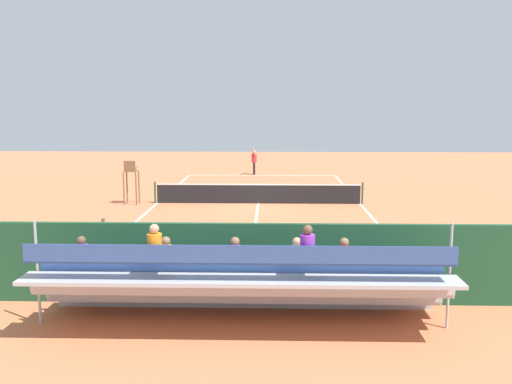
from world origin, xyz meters
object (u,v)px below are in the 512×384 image
Objects in this scene: tennis_net at (258,193)px; bleacher_stand at (239,282)px; umpire_chair at (131,177)px; courtside_bench at (371,273)px; tennis_ball_near at (285,179)px; tennis_player at (254,160)px; line_judge at (101,254)px; equipment_bag at (312,288)px; tennis_racket at (240,174)px.

bleacher_stand reaches higher than tennis_net.
umpire_chair is 16.03m from courtside_bench.
bleacher_stand reaches higher than tennis_ball_near.
tennis_player reaches higher than tennis_ball_near.
tennis_player is (3.77, -24.73, 0.46)m from courtside_bench.
courtside_bench is at bearing -179.67° from line_judge.
tennis_ball_near is at bearing -130.17° from umpire_chair.
tennis_net is 11.49m from tennis_player.
equipment_bag reaches higher than tennis_racket.
equipment_bag is (-7.90, 13.09, -1.13)m from umpire_chair.
line_judge is at bearing 84.97° from tennis_racket.
bleacher_stand is 4.23m from line_judge.
courtside_bench is 25.23m from tennis_racket.
line_judge reaches higher than tennis_net.
bleacher_stand is 16.26m from umpire_chair.
tennis_racket is at bearing -2.13° from tennis_player.
umpire_chair reaches higher than tennis_racket.
tennis_racket is (1.57, -11.50, -0.49)m from tennis_net.
line_judge is (2.18, 24.81, 1.00)m from tennis_racket.
bleacher_stand is 4.70× the size of tennis_player.
bleacher_stand is at bearing 112.19° from umpire_chair.
bleacher_stand is 5.03× the size of courtside_bench.
courtside_bench is at bearing 94.33° from tennis_ball_near.
tennis_ball_near is at bearing 128.69° from tennis_player.
equipment_bag is at bearing 97.48° from tennis_racket.
tennis_ball_near is at bearing -85.67° from courtside_bench.
bleacher_stand is at bearing 32.61° from courtside_bench.
umpire_chair is 13.06m from tennis_player.
tennis_player is 3.45× the size of tennis_racket.
tennis_net is 5.35× the size of line_judge.
tennis_racket is 24.93m from line_judge.
tennis_net is 13.51m from equipment_bag.
umpire_chair is at bearing -67.81° from bleacher_stand.
bleacher_stand is at bearing 93.22° from tennis_racket.
tennis_racket is at bearing -95.03° from line_judge.
line_judge is at bearing -29.05° from bleacher_stand.
umpire_chair reaches higher than tennis_player.
umpire_chair is 32.42× the size of tennis_ball_near.
courtside_bench is 22.19m from tennis_ball_near.
tennis_ball_near is at bearing -99.84° from tennis_net.
bleacher_stand is (0.06, 15.36, 0.46)m from tennis_net.
equipment_bag is 1.61× the size of tennis_racket.
umpire_chair is 2.38× the size of equipment_bag.
tennis_net reaches higher than tennis_ball_near.
line_judge reaches higher than courtside_bench.
courtside_bench is 3.22× the size of tennis_racket.
line_judge is (3.76, 13.31, 0.51)m from tennis_net.
tennis_racket is 0.29× the size of line_judge.
courtside_bench is at bearing 98.66° from tennis_player.
tennis_ball_near is at bearing -103.43° from line_judge.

